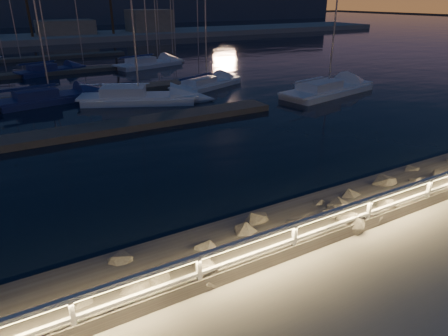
{
  "coord_description": "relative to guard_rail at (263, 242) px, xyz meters",
  "views": [
    {
      "loc": [
        -5.48,
        -7.28,
        6.8
      ],
      "look_at": [
        1.01,
        4.0,
        1.21
      ],
      "focal_mm": 32.0,
      "sensor_mm": 36.0,
      "label": 1
    }
  ],
  "objects": [
    {
      "name": "sailboat_d",
      "position": [
        18.1,
        16.77,
        -0.92
      ],
      "size": [
        9.9,
        4.58,
        16.17
      ],
      "rotation": [
        0.0,
        0.0,
        0.19
      ],
      "color": "silver",
      "rests_on": "ground"
    },
    {
      "name": "sailboat_c",
      "position": [
        -2.12,
        25.23,
        -0.95
      ],
      "size": [
        8.2,
        3.7,
        13.46
      ],
      "rotation": [
        0.0,
        0.0,
        0.18
      ],
      "color": "navy",
      "rests_on": "ground"
    },
    {
      "name": "riprap",
      "position": [
        -0.84,
        1.08,
        -0.9
      ],
      "size": [
        41.46,
        2.95,
        1.43
      ],
      "color": "#69625A",
      "rests_on": "ground"
    },
    {
      "name": "ground",
      "position": [
        0.07,
        0.0,
        -0.77
      ],
      "size": [
        400.0,
        400.0,
        0.0
      ],
      "primitive_type": "plane",
      "color": "gray",
      "rests_on": "ground"
    },
    {
      "name": "harbor_water",
      "position": [
        0.07,
        31.22,
        -1.74
      ],
      "size": [
        400.0,
        440.0,
        0.6
      ],
      "color": "black",
      "rests_on": "ground"
    },
    {
      "name": "guard_rail",
      "position": [
        0.0,
        0.0,
        0.0
      ],
      "size": [
        44.11,
        0.12,
        1.06
      ],
      "color": "silver",
      "rests_on": "ground"
    },
    {
      "name": "far_shore",
      "position": [
        -0.06,
        74.05,
        -0.48
      ],
      "size": [
        160.0,
        14.0,
        5.2
      ],
      "color": "gray",
      "rests_on": "ground"
    },
    {
      "name": "sailboat_k",
      "position": [
        10.2,
        37.46,
        -0.94
      ],
      "size": [
        8.58,
        4.56,
        14.04
      ],
      "rotation": [
        0.0,
        0.0,
        0.28
      ],
      "color": "silver",
      "rests_on": "ground"
    },
    {
      "name": "sailboat_g",
      "position": [
        3.69,
        21.92,
        -0.92
      ],
      "size": [
        9.05,
        5.9,
        15.02
      ],
      "rotation": [
        0.0,
        0.0,
        -0.43
      ],
      "color": "silver",
      "rests_on": "ground"
    },
    {
      "name": "sailboat_h",
      "position": [
        10.7,
        24.06,
        -0.98
      ],
      "size": [
        7.83,
        4.87,
        12.87
      ],
      "rotation": [
        0.0,
        0.0,
        0.39
      ],
      "color": "silver",
      "rests_on": "ground"
    },
    {
      "name": "sailboat_j",
      "position": [
        -0.17,
        38.34,
        -0.96
      ],
      "size": [
        7.27,
        4.08,
        11.97
      ],
      "rotation": [
        0.0,
        0.0,
        0.31
      ],
      "color": "navy",
      "rests_on": "ground"
    },
    {
      "name": "floating_docks",
      "position": [
        0.07,
        32.5,
        -1.17
      ],
      "size": [
        22.0,
        36.0,
        0.4
      ],
      "color": "#5D564D",
      "rests_on": "ground"
    }
  ]
}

